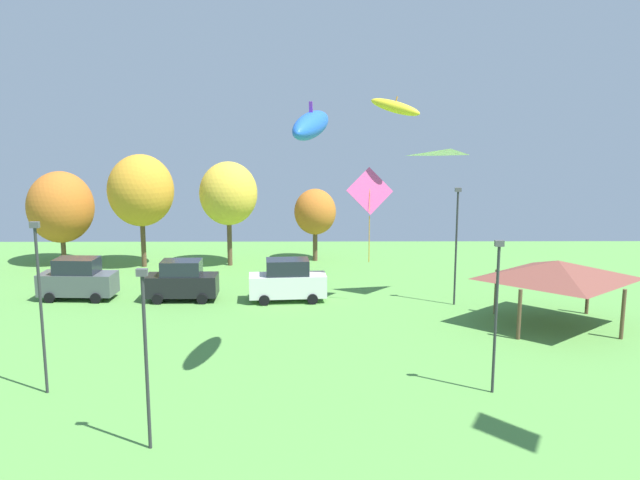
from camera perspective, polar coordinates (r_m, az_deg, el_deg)
The scene contains 16 objects.
kite_flying_1 at distance 39.51m, azimuth 10.90°, elevation 6.09°, with size 3.25×2.51×0.53m.
kite_flying_2 at distance 27.63m, azimuth -0.75°, elevation 9.66°, with size 2.06×4.82×1.74m.
kite_flying_4 at distance 39.45m, azimuth 6.36°, elevation 11.07°, with size 3.07×1.86×1.41m.
kite_flying_5 at distance 39.96m, azimuth 4.21°, elevation 3.92°, with size 2.81×1.06×5.70m.
parked_car_leftmost at distance 44.26m, azimuth -19.73°, elevation -3.12°, with size 4.66×2.23×2.58m.
parked_car_second_from_left at distance 42.25m, azimuth -11.55°, elevation -3.39°, with size 4.35×2.05×2.51m.
parked_car_third_from_left at distance 41.29m, azimuth -2.74°, elevation -3.45°, with size 4.80×2.29×2.60m.
park_pavilion at distance 38.16m, azimuth 19.39°, elevation -2.40°, with size 6.78×5.77×3.60m.
light_post_0 at distance 29.29m, azimuth -22.49°, elevation -4.64°, with size 0.36×0.20×7.08m.
light_post_1 at distance 40.70m, azimuth 11.41°, elevation -0.02°, with size 0.36×0.20×7.04m.
light_post_2 at distance 23.45m, azimuth -14.47°, elevation -8.89°, with size 0.36×0.20×6.27m.
light_post_3 at distance 28.12m, azimuth 14.62°, elevation -5.58°, with size 0.36×0.20×6.34m.
treeline_tree_0 at distance 54.84m, azimuth -21.01°, elevation 2.60°, with size 4.93×4.93×7.07m.
treeline_tree_1 at distance 51.68m, azimuth -14.85°, elevation 4.04°, with size 4.83×4.83×8.40m.
treeline_tree_2 at distance 50.88m, azimuth -7.72°, elevation 3.89°, with size 4.31×4.31×7.84m.
treeline_tree_3 at distance 52.29m, azimuth -0.41°, elevation 2.38°, with size 3.23×3.23×5.64m.
Camera 1 is at (-1.41, 0.12, 11.16)m, focal length 38.00 mm.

